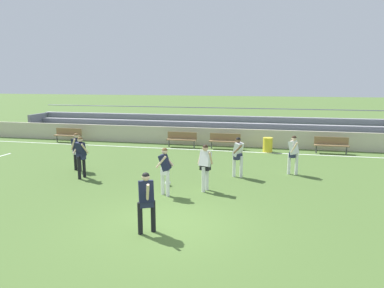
{
  "coord_description": "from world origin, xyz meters",
  "views": [
    {
      "loc": [
        2.82,
        -9.07,
        4.01
      ],
      "look_at": [
        -0.43,
        5.21,
        1.37
      ],
      "focal_mm": 33.49,
      "sensor_mm": 36.0,
      "label": 1
    }
  ],
  "objects_px": {
    "bench_near_wall_gap": "(68,134)",
    "player_dark_dropping_back": "(77,148)",
    "soccer_ball": "(168,183)",
    "player_dark_deep_cover": "(165,167)",
    "bench_far_left": "(331,144)",
    "player_white_on_ball": "(205,164)",
    "trash_bin": "(268,145)",
    "player_dark_wide_right": "(81,154)",
    "player_white_overlapping": "(293,151)",
    "player_white_wide_left": "(238,153)",
    "bleacher_stand": "(196,127)",
    "player_dark_challenging": "(146,197)",
    "bench_centre_sideline": "(182,138)",
    "bench_near_bin": "(225,140)"
  },
  "relations": [
    {
      "from": "bench_near_wall_gap",
      "to": "player_dark_dropping_back",
      "type": "height_order",
      "value": "player_dark_dropping_back"
    },
    {
      "from": "soccer_ball",
      "to": "player_dark_deep_cover",
      "type": "bearing_deg",
      "value": -77.73
    },
    {
      "from": "bench_far_left",
      "to": "player_white_on_ball",
      "type": "xyz_separation_m",
      "value": [
        -5.5,
        -8.18,
        0.48
      ]
    },
    {
      "from": "trash_bin",
      "to": "soccer_ball",
      "type": "xyz_separation_m",
      "value": [
        -3.61,
        -7.49,
        -0.29
      ]
    },
    {
      "from": "player_dark_wide_right",
      "to": "soccer_ball",
      "type": "distance_m",
      "value": 3.88
    },
    {
      "from": "player_white_on_ball",
      "to": "bench_far_left",
      "type": "bearing_deg",
      "value": 56.05
    },
    {
      "from": "bench_near_wall_gap",
      "to": "player_dark_dropping_back",
      "type": "relative_size",
      "value": 1.06
    },
    {
      "from": "player_white_overlapping",
      "to": "player_dark_wide_right",
      "type": "relative_size",
      "value": 0.97
    },
    {
      "from": "bench_far_left",
      "to": "trash_bin",
      "type": "bearing_deg",
      "value": -173.78
    },
    {
      "from": "player_white_on_ball",
      "to": "player_white_overlapping",
      "type": "relative_size",
      "value": 1.02
    },
    {
      "from": "player_white_wide_left",
      "to": "player_dark_dropping_back",
      "type": "bearing_deg",
      "value": -175.83
    },
    {
      "from": "bleacher_stand",
      "to": "player_white_overlapping",
      "type": "distance_m",
      "value": 9.77
    },
    {
      "from": "player_dark_challenging",
      "to": "player_dark_dropping_back",
      "type": "distance_m",
      "value": 7.67
    },
    {
      "from": "player_white_on_ball",
      "to": "player_dark_wide_right",
      "type": "xyz_separation_m",
      "value": [
        -5.27,
        0.57,
        0.01
      ]
    },
    {
      "from": "trash_bin",
      "to": "player_white_on_ball",
      "type": "relative_size",
      "value": 0.47
    },
    {
      "from": "player_white_on_ball",
      "to": "player_dark_challenging",
      "type": "relative_size",
      "value": 1.04
    },
    {
      "from": "bleacher_stand",
      "to": "trash_bin",
      "type": "bearing_deg",
      "value": -32.7
    },
    {
      "from": "bench_near_wall_gap",
      "to": "soccer_ball",
      "type": "relative_size",
      "value": 8.18
    },
    {
      "from": "trash_bin",
      "to": "player_white_on_ball",
      "type": "distance_m",
      "value": 8.1
    },
    {
      "from": "bench_centre_sideline",
      "to": "player_white_on_ball",
      "type": "relative_size",
      "value": 1.05
    },
    {
      "from": "player_white_on_ball",
      "to": "bench_near_wall_gap",
      "type": "bearing_deg",
      "value": 142.29
    },
    {
      "from": "bleacher_stand",
      "to": "player_dark_challenging",
      "type": "xyz_separation_m",
      "value": [
        1.87,
        -14.79,
        0.1
      ]
    },
    {
      "from": "trash_bin",
      "to": "player_white_overlapping",
      "type": "distance_m",
      "value": 4.86
    },
    {
      "from": "bench_far_left",
      "to": "player_dark_deep_cover",
      "type": "distance_m",
      "value": 11.26
    },
    {
      "from": "bench_centre_sideline",
      "to": "player_white_wide_left",
      "type": "height_order",
      "value": "player_white_wide_left"
    },
    {
      "from": "player_dark_deep_cover",
      "to": "player_dark_wide_right",
      "type": "height_order",
      "value": "player_dark_wide_right"
    },
    {
      "from": "bench_near_bin",
      "to": "soccer_ball",
      "type": "distance_m",
      "value": 7.96
    },
    {
      "from": "bleacher_stand",
      "to": "player_white_overlapping",
      "type": "bearing_deg",
      "value": -52.68
    },
    {
      "from": "bleacher_stand",
      "to": "bench_centre_sideline",
      "type": "height_order",
      "value": "bleacher_stand"
    },
    {
      "from": "bench_far_left",
      "to": "player_dark_challenging",
      "type": "relative_size",
      "value": 1.09
    },
    {
      "from": "player_dark_challenging",
      "to": "bench_centre_sideline",
      "type": "bearing_deg",
      "value": 100.1
    },
    {
      "from": "bleacher_stand",
      "to": "player_dark_dropping_back",
      "type": "bearing_deg",
      "value": -110.24
    },
    {
      "from": "bench_far_left",
      "to": "soccer_ball",
      "type": "xyz_separation_m",
      "value": [
        -7.02,
        -7.86,
        -0.44
      ]
    },
    {
      "from": "bench_centre_sideline",
      "to": "soccer_ball",
      "type": "xyz_separation_m",
      "value": [
        1.47,
        -7.86,
        -0.44
      ]
    },
    {
      "from": "bench_near_wall_gap",
      "to": "player_dark_challenging",
      "type": "xyz_separation_m",
      "value": [
        9.75,
        -12.08,
        0.44
      ]
    },
    {
      "from": "bench_centre_sideline",
      "to": "player_white_on_ball",
      "type": "height_order",
      "value": "player_white_on_ball"
    },
    {
      "from": "trash_bin",
      "to": "bench_near_bin",
      "type": "bearing_deg",
      "value": 171.42
    },
    {
      "from": "player_dark_deep_cover",
      "to": "player_dark_challenging",
      "type": "relative_size",
      "value": 1.03
    },
    {
      "from": "player_dark_deep_cover",
      "to": "player_white_on_ball",
      "type": "bearing_deg",
      "value": 32.12
    },
    {
      "from": "player_white_wide_left",
      "to": "player_dark_wide_right",
      "type": "distance_m",
      "value": 6.44
    },
    {
      "from": "soccer_ball",
      "to": "player_white_wide_left",
      "type": "bearing_deg",
      "value": 36.97
    },
    {
      "from": "bench_far_left",
      "to": "bench_near_wall_gap",
      "type": "bearing_deg",
      "value": 180.0
    },
    {
      "from": "player_dark_dropping_back",
      "to": "soccer_ball",
      "type": "bearing_deg",
      "value": -16.41
    },
    {
      "from": "player_dark_dropping_back",
      "to": "player_dark_challenging",
      "type": "bearing_deg",
      "value": -46.58
    },
    {
      "from": "bench_far_left",
      "to": "player_dark_challenging",
      "type": "xyz_separation_m",
      "value": [
        -6.33,
        -12.08,
        0.44
      ]
    },
    {
      "from": "player_white_wide_left",
      "to": "soccer_ball",
      "type": "xyz_separation_m",
      "value": [
        -2.48,
        -1.87,
        -0.89
      ]
    },
    {
      "from": "bench_centre_sideline",
      "to": "soccer_ball",
      "type": "height_order",
      "value": "bench_centre_sideline"
    },
    {
      "from": "bleacher_stand",
      "to": "player_white_on_ball",
      "type": "height_order",
      "value": "bleacher_stand"
    },
    {
      "from": "bench_centre_sideline",
      "to": "player_dark_wide_right",
      "type": "xyz_separation_m",
      "value": [
        -2.29,
        -7.61,
        0.49
      ]
    },
    {
      "from": "bench_centre_sideline",
      "to": "trash_bin",
      "type": "bearing_deg",
      "value": -4.2
    }
  ]
}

